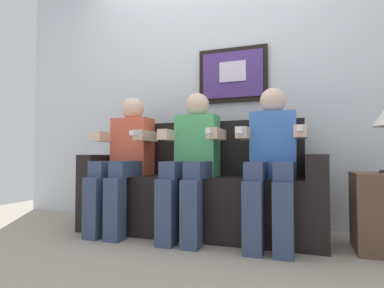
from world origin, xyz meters
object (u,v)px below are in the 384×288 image
object	(u,v)px
person_in_middle	(192,157)
person_on_right	(272,156)
person_on_left	(125,157)
couch	(199,193)

from	to	relation	value
person_in_middle	person_on_right	size ratio (longest dim) A/B	1.00
person_on_left	person_on_right	xyz separation A→B (m)	(1.17, -0.00, 0.00)
couch	person_on_left	size ratio (longest dim) A/B	1.70
couch	person_in_middle	world-z (taller)	person_in_middle
couch	person_on_right	bearing A→B (deg)	-15.94
couch	person_on_left	bearing A→B (deg)	-164.09
person_on_left	person_in_middle	distance (m)	0.59
person_on_left	person_on_right	world-z (taller)	same
person_on_left	person_on_right	size ratio (longest dim) A/B	1.00
person_on_left	couch	bearing A→B (deg)	15.91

